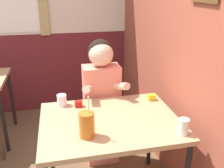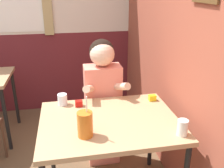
# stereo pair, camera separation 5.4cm
# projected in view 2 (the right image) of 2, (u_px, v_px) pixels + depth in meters

# --- Properties ---
(brick_wall_right) EXTENTS (0.08, 4.26, 2.70)m
(brick_wall_right) POSITION_uv_depth(u_px,v_px,m) (161.00, 24.00, 2.41)
(brick_wall_right) COLOR #9E4C38
(brick_wall_right) RESTS_ON ground_plane
(back_wall) EXTENTS (5.69, 0.09, 2.70)m
(back_wall) POSITION_uv_depth(u_px,v_px,m) (27.00, 14.00, 3.22)
(back_wall) COLOR beige
(back_wall) RESTS_ON ground_plane
(main_table) EXTENTS (1.02, 0.79, 0.77)m
(main_table) POSITION_uv_depth(u_px,v_px,m) (109.00, 128.00, 1.89)
(main_table) COLOR tan
(main_table) RESTS_ON ground_plane
(person_seated) EXTENTS (0.42, 0.42, 1.26)m
(person_seated) POSITION_uv_depth(u_px,v_px,m) (103.00, 100.00, 2.38)
(person_seated) COLOR #EA7F6B
(person_seated) RESTS_ON ground_plane
(cocktail_pitcher) EXTENTS (0.10, 0.10, 0.29)m
(cocktail_pitcher) POSITION_uv_depth(u_px,v_px,m) (85.00, 124.00, 1.63)
(cocktail_pitcher) COLOR #C6661E
(cocktail_pitcher) RESTS_ON main_table
(glass_near_pitcher) EXTENTS (0.08, 0.08, 0.09)m
(glass_near_pitcher) POSITION_uv_depth(u_px,v_px,m) (62.00, 100.00, 2.07)
(glass_near_pitcher) COLOR silver
(glass_near_pitcher) RESTS_ON main_table
(glass_center) EXTENTS (0.07, 0.07, 0.11)m
(glass_center) POSITION_uv_depth(u_px,v_px,m) (182.00, 128.00, 1.65)
(glass_center) COLOR silver
(glass_center) RESTS_ON main_table
(condiment_ketchup) EXTENTS (0.06, 0.04, 0.05)m
(condiment_ketchup) POSITION_uv_depth(u_px,v_px,m) (79.00, 104.00, 2.05)
(condiment_ketchup) COLOR #B7140F
(condiment_ketchup) RESTS_ON main_table
(condiment_mustard) EXTENTS (0.06, 0.04, 0.05)m
(condiment_mustard) POSITION_uv_depth(u_px,v_px,m) (152.00, 98.00, 2.16)
(condiment_mustard) COLOR yellow
(condiment_mustard) RESTS_ON main_table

